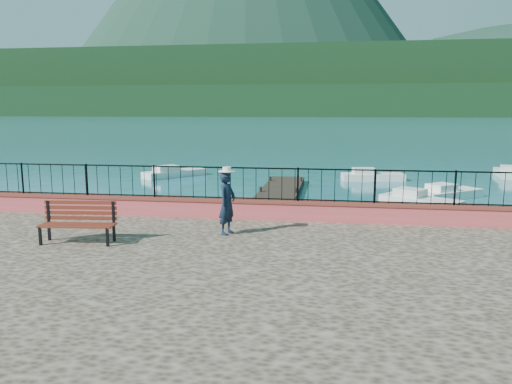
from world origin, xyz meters
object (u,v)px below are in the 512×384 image
(boat_4, at_px, (373,174))
(boat_5, at_px, (508,170))
(person, at_px, (227,203))
(boat_1, at_px, (421,198))
(boat_3, at_px, (175,171))
(park_bench, at_px, (78,231))
(boat_0, at_px, (127,215))
(boat_2, at_px, (449,190))

(boat_4, relative_size, boat_5, 1.10)
(boat_4, bearing_deg, boat_5, 10.81)
(person, height_order, boat_1, person)
(boat_3, bearing_deg, park_bench, -128.56)
(boat_3, bearing_deg, person, -118.41)
(boat_0, bearing_deg, boat_4, 53.58)
(boat_1, bearing_deg, boat_4, 136.99)
(person, bearing_deg, boat_2, -15.45)
(person, bearing_deg, boat_5, -15.27)
(boat_1, height_order, boat_3, same)
(boat_0, relative_size, boat_2, 0.99)
(boat_0, height_order, boat_3, same)
(boat_2, distance_m, boat_4, 6.90)
(person, xyz_separation_m, boat_3, (-7.67, 19.24, -1.63))
(boat_0, distance_m, boat_5, 26.01)
(park_bench, bearing_deg, boat_2, 46.15)
(boat_0, xyz_separation_m, boat_5, (19.48, 17.23, 0.00))
(park_bench, xyz_separation_m, boat_3, (-4.23, 20.66, -1.10))
(park_bench, height_order, boat_3, park_bench)
(park_bench, relative_size, person, 1.12)
(boat_1, xyz_separation_m, boat_5, (7.56, 11.69, 0.00))
(park_bench, distance_m, boat_3, 21.12)
(boat_2, relative_size, boat_3, 0.86)
(boat_3, relative_size, boat_5, 1.23)
(person, bearing_deg, boat_0, 60.23)
(boat_5, bearing_deg, park_bench, 151.10)
(boat_5, bearing_deg, boat_1, 154.57)
(boat_1, bearing_deg, person, -84.72)
(boat_1, bearing_deg, boat_0, -118.19)
(park_bench, relative_size, boat_0, 0.51)
(boat_1, relative_size, boat_2, 0.99)
(boat_0, xyz_separation_m, boat_2, (13.70, 7.97, 0.00))
(park_bench, bearing_deg, boat_0, 98.94)
(boat_3, bearing_deg, boat_4, -48.94)
(boat_1, height_order, boat_5, same)
(park_bench, height_order, person, person)
(boat_0, bearing_deg, boat_2, 30.33)
(boat_4, xyz_separation_m, boat_5, (9.08, 3.19, 0.00))
(park_bench, bearing_deg, boat_1, 45.65)
(park_bench, distance_m, person, 3.76)
(park_bench, relative_size, boat_4, 0.48)
(park_bench, distance_m, boat_0, 7.19)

